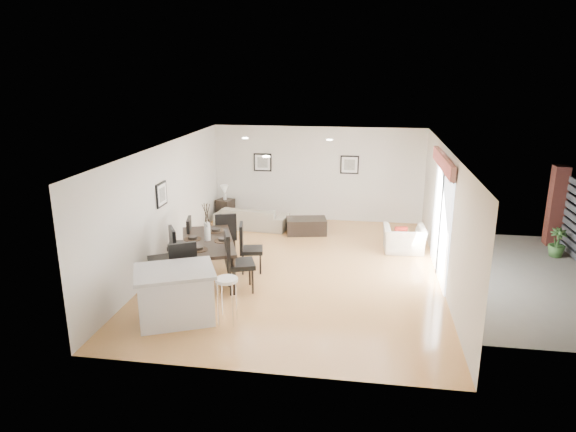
% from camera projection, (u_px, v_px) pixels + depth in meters
% --- Properties ---
extents(ground, '(8.00, 8.00, 0.00)m').
position_uv_depth(ground, '(299.00, 270.00, 11.26)').
color(ground, tan).
rests_on(ground, ground).
extents(wall_back, '(6.00, 0.04, 2.70)m').
position_uv_depth(wall_back, '(318.00, 174.00, 14.68)').
color(wall_back, silver).
rests_on(wall_back, ground).
extents(wall_front, '(6.00, 0.04, 2.70)m').
position_uv_depth(wall_front, '(260.00, 288.00, 7.09)').
color(wall_front, silver).
rests_on(wall_front, ground).
extents(wall_left, '(0.04, 8.00, 2.70)m').
position_uv_depth(wall_left, '(165.00, 205.00, 11.33)').
color(wall_left, silver).
rests_on(wall_left, ground).
extents(wall_right, '(0.04, 8.00, 2.70)m').
position_uv_depth(wall_right, '(445.00, 217.00, 10.44)').
color(wall_right, silver).
rests_on(wall_right, ground).
extents(ceiling, '(6.00, 8.00, 0.02)m').
position_uv_depth(ceiling, '(299.00, 148.00, 10.51)').
color(ceiling, white).
rests_on(ceiling, wall_back).
extents(sofa, '(2.07, 1.01, 0.58)m').
position_uv_depth(sofa, '(252.00, 218.00, 14.19)').
color(sofa, gray).
rests_on(sofa, ground).
extents(armchair, '(1.00, 0.88, 0.63)m').
position_uv_depth(armchair, '(404.00, 239.00, 12.31)').
color(armchair, beige).
rests_on(armchair, ground).
extents(courtyard_plant_b, '(0.39, 0.39, 0.69)m').
position_uv_depth(courtyard_plant_b, '(557.00, 243.00, 11.99)').
color(courtyard_plant_b, '#355A26').
rests_on(courtyard_plant_b, ground).
extents(dining_table, '(1.65, 2.25, 0.84)m').
position_uv_depth(dining_table, '(208.00, 244.00, 10.65)').
color(dining_table, black).
rests_on(dining_table, ground).
extents(dining_chair_wnear, '(0.73, 0.73, 1.19)m').
position_uv_depth(dining_chair_wnear, '(167.00, 254.00, 10.35)').
color(dining_chair_wnear, black).
rests_on(dining_chair_wnear, ground).
extents(dining_chair_wfar, '(0.61, 0.61, 1.12)m').
position_uv_depth(dining_chair_wfar, '(184.00, 240.00, 11.29)').
color(dining_chair_wfar, black).
rests_on(dining_chair_wfar, ground).
extents(dining_chair_enear, '(0.71, 0.71, 1.22)m').
position_uv_depth(dining_chair_enear, '(235.00, 258.00, 10.05)').
color(dining_chair_enear, black).
rests_on(dining_chair_enear, ground).
extents(dining_chair_efar, '(0.57, 0.57, 1.08)m').
position_uv_depth(dining_chair_efar, '(247.00, 245.00, 11.05)').
color(dining_chair_efar, black).
rests_on(dining_chair_efar, ground).
extents(dining_chair_head, '(0.72, 0.72, 1.17)m').
position_uv_depth(dining_chair_head, '(185.00, 271.00, 9.49)').
color(dining_chair_head, black).
rests_on(dining_chair_head, ground).
extents(dining_chair_foot, '(0.62, 0.62, 1.08)m').
position_uv_depth(dining_chair_foot, '(226.00, 233.00, 11.88)').
color(dining_chair_foot, black).
rests_on(dining_chair_foot, ground).
extents(vase, '(1.02, 1.57, 0.79)m').
position_uv_depth(vase, '(207.00, 225.00, 10.53)').
color(vase, white).
rests_on(vase, dining_table).
extents(coffee_table, '(1.15, 0.82, 0.42)m').
position_uv_depth(coffee_table, '(306.00, 226.00, 13.71)').
color(coffee_table, black).
rests_on(coffee_table, ground).
extents(side_table, '(0.54, 0.54, 0.57)m').
position_uv_depth(side_table, '(225.00, 209.00, 15.08)').
color(side_table, black).
rests_on(side_table, ground).
extents(table_lamp, '(0.22, 0.22, 0.42)m').
position_uv_depth(table_lamp, '(225.00, 190.00, 14.92)').
color(table_lamp, white).
rests_on(table_lamp, side_table).
extents(cushion, '(0.30, 0.14, 0.29)m').
position_uv_depth(cushion, '(401.00, 233.00, 12.18)').
color(cushion, maroon).
rests_on(cushion, armchair).
extents(kitchen_island, '(1.65, 1.50, 0.94)m').
position_uv_depth(kitchen_island, '(176.00, 294.00, 8.94)').
color(kitchen_island, silver).
rests_on(kitchen_island, ground).
extents(bar_stool, '(0.38, 0.38, 0.84)m').
position_uv_depth(bar_stool, '(227.00, 285.00, 8.73)').
color(bar_stool, white).
rests_on(bar_stool, ground).
extents(framed_print_back_left, '(0.52, 0.04, 0.52)m').
position_uv_depth(framed_print_back_left, '(263.00, 162.00, 14.81)').
color(framed_print_back_left, black).
rests_on(framed_print_back_left, wall_back).
extents(framed_print_back_right, '(0.52, 0.04, 0.52)m').
position_uv_depth(framed_print_back_right, '(350.00, 165.00, 14.44)').
color(framed_print_back_right, black).
rests_on(framed_print_back_right, wall_back).
extents(framed_print_left_wall, '(0.04, 0.52, 0.52)m').
position_uv_depth(framed_print_left_wall, '(162.00, 194.00, 11.05)').
color(framed_print_left_wall, black).
rests_on(framed_print_left_wall, wall_left).
extents(sliding_door, '(0.12, 2.70, 2.57)m').
position_uv_depth(sliding_door, '(442.00, 198.00, 10.65)').
color(sliding_door, white).
rests_on(sliding_door, wall_right).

